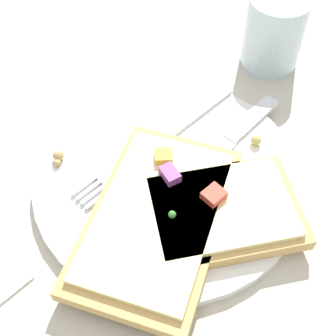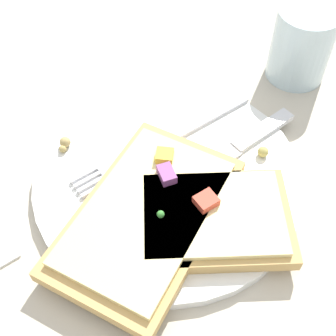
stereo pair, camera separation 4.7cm
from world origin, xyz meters
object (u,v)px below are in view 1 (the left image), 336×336
(knife, at_px, (224,145))
(pizza_slice_corner, at_px, (223,210))
(pizza_slice_main, at_px, (157,218))
(fork, at_px, (152,147))
(drinking_glass, at_px, (274,32))
(plate, at_px, (168,177))

(knife, height_order, pizza_slice_corner, pizza_slice_corner)
(pizza_slice_main, relative_size, pizza_slice_corner, 1.29)
(fork, relative_size, pizza_slice_main, 0.97)
(pizza_slice_main, xyz_separation_m, drinking_glass, (0.28, 0.08, 0.02))
(drinking_glass, bearing_deg, fork, -178.33)
(pizza_slice_main, bearing_deg, knife, -18.24)
(drinking_glass, bearing_deg, pizza_slice_corner, -152.98)
(plate, relative_size, drinking_glass, 3.07)
(fork, bearing_deg, drinking_glass, -178.29)
(fork, xyz_separation_m, knife, (0.06, -0.05, 0.00))
(knife, distance_m, pizza_slice_corner, 0.09)
(plate, xyz_separation_m, pizza_slice_corner, (0.00, -0.07, 0.02))
(plate, bearing_deg, pizza_slice_main, -145.62)
(fork, xyz_separation_m, pizza_slice_corner, (-0.01, -0.11, 0.01))
(fork, relative_size, knife, 1.03)
(plate, height_order, drinking_glass, drinking_glass)
(knife, xyz_separation_m, drinking_glass, (0.16, 0.06, 0.03))
(drinking_glass, bearing_deg, pizza_slice_main, -164.59)
(pizza_slice_main, distance_m, drinking_glass, 0.29)
(plate, relative_size, fork, 1.24)
(fork, distance_m, knife, 0.08)
(plate, distance_m, knife, 0.07)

